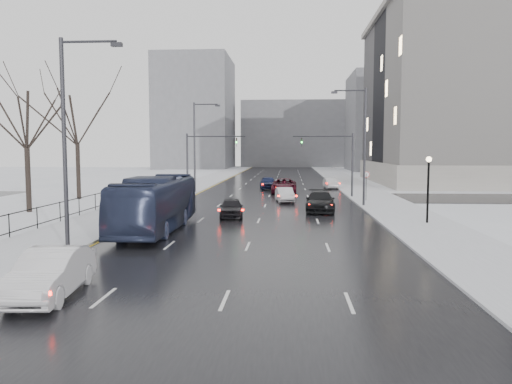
% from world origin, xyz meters
% --- Properties ---
extents(road, '(16.00, 150.00, 0.04)m').
position_xyz_m(road, '(0.00, 60.00, 0.02)').
color(road, black).
rests_on(road, ground).
extents(cross_road, '(130.00, 10.00, 0.04)m').
position_xyz_m(cross_road, '(0.00, 48.00, 0.02)').
color(cross_road, black).
rests_on(cross_road, ground).
extents(sidewalk_left, '(5.00, 150.00, 0.16)m').
position_xyz_m(sidewalk_left, '(-10.50, 60.00, 0.08)').
color(sidewalk_left, silver).
rests_on(sidewalk_left, ground).
extents(sidewalk_right, '(5.00, 150.00, 0.16)m').
position_xyz_m(sidewalk_right, '(10.50, 60.00, 0.08)').
color(sidewalk_right, silver).
rests_on(sidewalk_right, ground).
extents(park_strip, '(14.00, 150.00, 0.12)m').
position_xyz_m(park_strip, '(-20.00, 60.00, 0.06)').
color(park_strip, white).
rests_on(park_strip, ground).
extents(tree_park_d, '(8.75, 8.75, 12.50)m').
position_xyz_m(tree_park_d, '(-17.80, 34.00, 0.00)').
color(tree_park_d, black).
rests_on(tree_park_d, ground).
extents(tree_park_e, '(9.45, 9.45, 13.50)m').
position_xyz_m(tree_park_e, '(-18.20, 44.00, 0.00)').
color(tree_park_e, black).
rests_on(tree_park_e, ground).
extents(iron_fence, '(0.06, 70.00, 1.30)m').
position_xyz_m(iron_fence, '(-13.00, 30.00, 0.91)').
color(iron_fence, black).
rests_on(iron_fence, sidewalk_left).
extents(streetlight_r_mid, '(2.95, 0.25, 10.00)m').
position_xyz_m(streetlight_r_mid, '(8.17, 40.00, 5.62)').
color(streetlight_r_mid, '#2D2D33').
rests_on(streetlight_r_mid, ground).
extents(streetlight_l_near, '(2.95, 0.25, 10.00)m').
position_xyz_m(streetlight_l_near, '(-8.17, 20.00, 5.62)').
color(streetlight_l_near, '#2D2D33').
rests_on(streetlight_l_near, ground).
extents(streetlight_l_far, '(2.95, 0.25, 10.00)m').
position_xyz_m(streetlight_l_far, '(-8.17, 52.00, 5.62)').
color(streetlight_l_far, '#2D2D33').
rests_on(streetlight_l_far, ground).
extents(lamppost_r_mid, '(0.36, 0.36, 4.28)m').
position_xyz_m(lamppost_r_mid, '(11.00, 30.00, 2.94)').
color(lamppost_r_mid, black).
rests_on(lamppost_r_mid, sidewalk_right).
extents(mast_signal_right, '(6.10, 0.33, 6.50)m').
position_xyz_m(mast_signal_right, '(7.33, 48.00, 4.11)').
color(mast_signal_right, '#2D2D33').
rests_on(mast_signal_right, ground).
extents(mast_signal_left, '(6.10, 0.33, 6.50)m').
position_xyz_m(mast_signal_left, '(-7.33, 48.00, 4.11)').
color(mast_signal_left, '#2D2D33').
rests_on(mast_signal_left, ground).
extents(no_uturn_sign, '(0.60, 0.06, 2.70)m').
position_xyz_m(no_uturn_sign, '(9.20, 44.00, 2.30)').
color(no_uturn_sign, '#2D2D33').
rests_on(no_uturn_sign, sidewalk_right).
extents(bldg_far_right, '(24.00, 20.00, 22.00)m').
position_xyz_m(bldg_far_right, '(28.00, 115.00, 11.00)').
color(bldg_far_right, slate).
rests_on(bldg_far_right, ground).
extents(bldg_far_left, '(18.00, 22.00, 28.00)m').
position_xyz_m(bldg_far_left, '(-22.00, 125.00, 14.00)').
color(bldg_far_left, slate).
rests_on(bldg_far_left, ground).
extents(bldg_far_center, '(30.00, 18.00, 18.00)m').
position_xyz_m(bldg_far_center, '(4.00, 140.00, 9.00)').
color(bldg_far_center, slate).
rests_on(bldg_far_center, ground).
extents(sedan_left_near, '(2.10, 4.91, 1.58)m').
position_xyz_m(sedan_left_near, '(-5.80, 13.01, 0.83)').
color(sedan_left_near, silver).
rests_on(sedan_left_near, road).
extents(bus, '(2.94, 11.75, 3.26)m').
position_xyz_m(bus, '(-5.89, 26.58, 1.67)').
color(bus, '#252D49').
rests_on(bus, road).
extents(sedan_center_near, '(2.03, 4.19, 1.38)m').
position_xyz_m(sedan_center_near, '(-2.07, 32.62, 0.73)').
color(sedan_center_near, black).
rests_on(sedan_center_near, road).
extents(sedan_right_near, '(1.96, 4.22, 1.34)m').
position_xyz_m(sedan_right_near, '(1.67, 43.15, 0.71)').
color(sedan_right_near, silver).
rests_on(sedan_right_near, road).
extents(sedan_right_cross, '(2.75, 5.88, 1.63)m').
position_xyz_m(sedan_right_cross, '(1.50, 52.58, 0.85)').
color(sedan_right_cross, '#400B18').
rests_on(sedan_right_cross, road).
extents(sedan_right_far, '(2.54, 5.59, 1.59)m').
position_xyz_m(sedan_right_far, '(4.50, 36.38, 0.83)').
color(sedan_right_far, black).
rests_on(sedan_right_far, road).
extents(sedan_center_far, '(2.40, 4.83, 1.58)m').
position_xyz_m(sedan_center_far, '(-0.50, 57.81, 0.83)').
color(sedan_center_far, '#182048').
rests_on(sedan_center_far, road).
extents(sedan_right_distant, '(1.77, 4.14, 1.33)m').
position_xyz_m(sedan_right_distant, '(7.20, 59.56, 0.70)').
color(sedan_right_distant, '#BBBCC1').
rests_on(sedan_right_distant, road).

